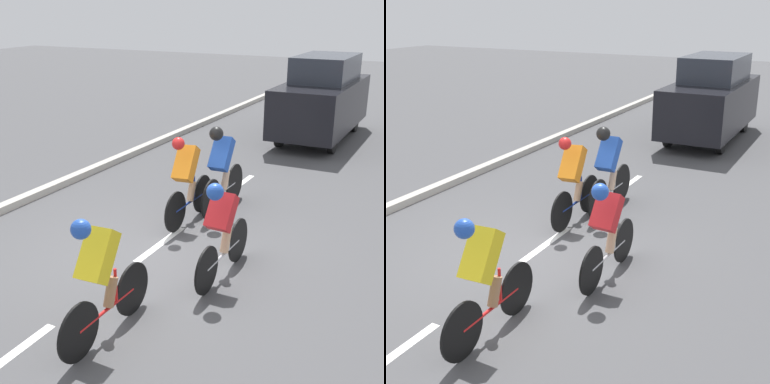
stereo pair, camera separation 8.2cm
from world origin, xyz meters
The scene contains 10 objects.
ground_plane centered at (0.00, 0.00, 0.00)m, with size 60.00×60.00×0.00m, color #4C4C4F.
lane_stripe_near centered at (0.00, 2.79, 0.00)m, with size 0.12×1.40×0.01m, color white.
lane_stripe_mid centered at (0.00, -0.41, 0.00)m, with size 0.12×1.40×0.01m, color white.
lane_stripe_far centered at (0.00, -3.61, 0.00)m, with size 0.12×1.40×0.01m, color white.
curb centered at (3.20, -0.41, 0.07)m, with size 0.20×27.75×0.14m, color #B7B2A8.
cyclist_orange centered at (0.04, -1.37, 0.80)m, with size 0.35×1.66×1.54m.
cyclist_blue centered at (-0.26, -2.11, 0.84)m, with size 0.33×1.74×1.59m.
cyclist_yellow centered at (-0.69, 2.00, 0.80)m, with size 0.35×1.66×1.52m.
cyclist_red centered at (-1.28, 0.16, 0.76)m, with size 0.33×1.68×1.44m.
support_car centered at (-0.41, -8.33, 1.11)m, with size 1.70×4.31×2.23m.
Camera 1 is at (-3.91, 6.08, 3.56)m, focal length 50.00 mm.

